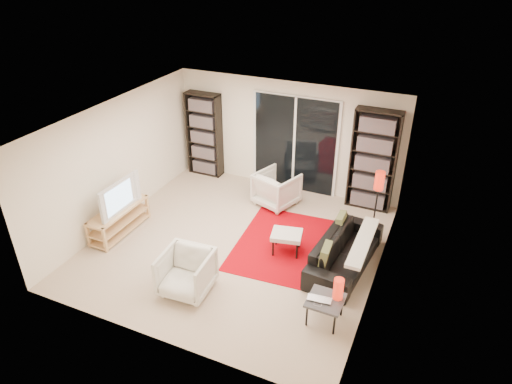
% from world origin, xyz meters
% --- Properties ---
extents(floor, '(5.00, 5.00, 0.00)m').
position_xyz_m(floor, '(0.00, 0.00, 0.00)').
color(floor, beige).
rests_on(floor, ground).
extents(wall_back, '(5.00, 0.02, 2.40)m').
position_xyz_m(wall_back, '(0.00, 2.50, 1.20)').
color(wall_back, white).
rests_on(wall_back, ground).
extents(wall_front, '(5.00, 0.02, 2.40)m').
position_xyz_m(wall_front, '(0.00, -2.50, 1.20)').
color(wall_front, white).
rests_on(wall_front, ground).
extents(wall_left, '(0.02, 5.00, 2.40)m').
position_xyz_m(wall_left, '(-2.50, 0.00, 1.20)').
color(wall_left, white).
rests_on(wall_left, ground).
extents(wall_right, '(0.02, 5.00, 2.40)m').
position_xyz_m(wall_right, '(2.50, 0.00, 1.20)').
color(wall_right, white).
rests_on(wall_right, ground).
extents(ceiling, '(5.00, 5.00, 0.02)m').
position_xyz_m(ceiling, '(0.00, 0.00, 2.40)').
color(ceiling, white).
rests_on(ceiling, wall_back).
extents(sliding_door, '(1.92, 0.08, 2.16)m').
position_xyz_m(sliding_door, '(0.20, 2.46, 1.05)').
color(sliding_door, white).
rests_on(sliding_door, ground).
extents(bookshelf_left, '(0.80, 0.30, 1.95)m').
position_xyz_m(bookshelf_left, '(-1.95, 2.33, 0.98)').
color(bookshelf_left, black).
rests_on(bookshelf_left, ground).
extents(bookshelf_right, '(0.90, 0.30, 2.10)m').
position_xyz_m(bookshelf_right, '(1.90, 2.33, 1.05)').
color(bookshelf_right, black).
rests_on(bookshelf_right, ground).
extents(tv_stand, '(0.43, 1.35, 0.50)m').
position_xyz_m(tv_stand, '(-2.22, -0.53, 0.26)').
color(tv_stand, '#E3A66A').
rests_on(tv_stand, floor).
extents(tv, '(0.16, 1.06, 0.61)m').
position_xyz_m(tv, '(-2.20, -0.53, 0.80)').
color(tv, black).
rests_on(tv, tv_stand).
extents(rug, '(1.79, 2.32, 0.01)m').
position_xyz_m(rug, '(0.78, 0.33, 0.01)').
color(rug, '#AA000A').
rests_on(rug, floor).
extents(sofa, '(0.95, 2.02, 0.57)m').
position_xyz_m(sofa, '(1.95, 0.20, 0.29)').
color(sofa, black).
rests_on(sofa, floor).
extents(armchair_back, '(0.99, 1.00, 0.72)m').
position_xyz_m(armchair_back, '(0.12, 1.65, 0.36)').
color(armchair_back, silver).
rests_on(armchair_back, floor).
extents(armchair_front, '(0.81, 0.83, 0.71)m').
position_xyz_m(armchair_front, '(-0.17, -1.45, 0.35)').
color(armchair_front, silver).
rests_on(armchair_front, floor).
extents(ottoman, '(0.60, 0.53, 0.40)m').
position_xyz_m(ottoman, '(0.91, 0.15, 0.34)').
color(ottoman, silver).
rests_on(ottoman, floor).
extents(side_table, '(0.52, 0.52, 0.40)m').
position_xyz_m(side_table, '(2.01, -1.20, 0.36)').
color(side_table, '#3F3F44').
rests_on(side_table, floor).
extents(laptop, '(0.37, 0.26, 0.03)m').
position_xyz_m(laptop, '(1.93, -1.30, 0.41)').
color(laptop, silver).
rests_on(laptop, side_table).
extents(table_lamp, '(0.15, 0.15, 0.33)m').
position_xyz_m(table_lamp, '(2.15, -1.09, 0.57)').
color(table_lamp, red).
rests_on(table_lamp, side_table).
extents(floor_lamp, '(0.19, 0.19, 1.28)m').
position_xyz_m(floor_lamp, '(2.19, 1.41, 0.97)').
color(floor_lamp, black).
rests_on(floor_lamp, floor).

